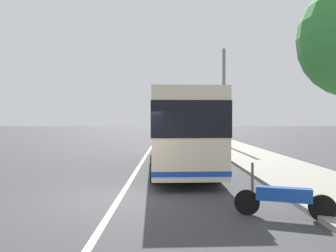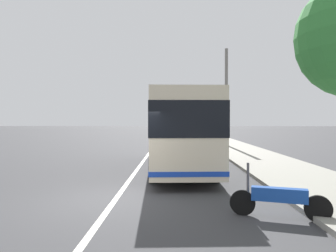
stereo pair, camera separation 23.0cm
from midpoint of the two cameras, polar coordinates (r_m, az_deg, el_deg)
The scene contains 8 objects.
ground_plane at distance 9.27m, azimuth -9.63°, elevation -12.94°, with size 220.00×220.00×0.00m, color #38383A.
sidewalk_curb at distance 19.63m, azimuth 14.77°, elevation -5.32°, with size 110.00×3.60×0.14m, color gray.
lane_divider_line at distance 19.06m, azimuth -4.58°, elevation -5.68°, with size 110.00×0.16×0.01m, color silver.
coach_bus at distance 14.50m, azimuth 1.45°, elevation -0.33°, with size 10.15×2.93×3.31m.
motorcycle_angled at distance 7.80m, azimuth 19.27°, elevation -12.22°, with size 0.74×2.13×1.25m.
car_oncoming at distance 44.37m, azimuth 1.15°, elevation -0.93°, with size 4.45×1.85×1.44m.
car_ahead_same_lane at distance 37.76m, azimuth 0.39°, elevation -1.24°, with size 4.15×2.06×1.56m.
utility_pole at distance 26.95m, azimuth 9.82°, elevation 5.04°, with size 0.26×0.26×8.23m, color slate.
Camera 1 is at (-8.87, -1.39, 2.24)m, focal length 33.68 mm.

